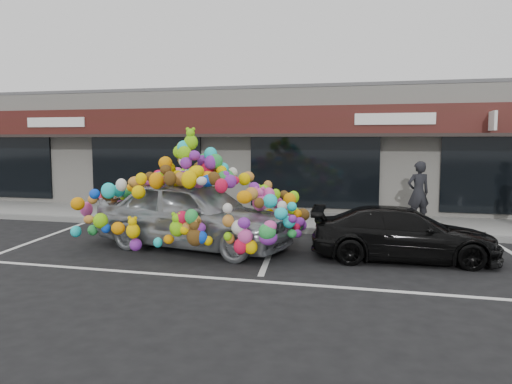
# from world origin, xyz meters

# --- Properties ---
(ground) EXTENTS (90.00, 90.00, 0.00)m
(ground) POSITION_xyz_m (0.00, 0.00, 0.00)
(ground) COLOR black
(ground) RESTS_ON ground
(shop_building) EXTENTS (24.00, 7.20, 4.31)m
(shop_building) POSITION_xyz_m (0.00, 8.44, 2.16)
(shop_building) COLOR beige
(shop_building) RESTS_ON ground
(sidewalk) EXTENTS (26.00, 3.00, 0.15)m
(sidewalk) POSITION_xyz_m (0.00, 4.00, 0.07)
(sidewalk) COLOR gray
(sidewalk) RESTS_ON ground
(kerb) EXTENTS (26.00, 0.18, 0.16)m
(kerb) POSITION_xyz_m (0.00, 2.50, 0.07)
(kerb) COLOR slate
(kerb) RESTS_ON ground
(parking_stripe_left) EXTENTS (0.73, 4.37, 0.01)m
(parking_stripe_left) POSITION_xyz_m (-3.20, 0.20, 0.00)
(parking_stripe_left) COLOR silver
(parking_stripe_left) RESTS_ON ground
(parking_stripe_mid) EXTENTS (0.73, 4.37, 0.01)m
(parking_stripe_mid) POSITION_xyz_m (2.80, 0.20, 0.00)
(parking_stripe_mid) COLOR silver
(parking_stripe_mid) RESTS_ON ground
(lane_line) EXTENTS (14.00, 0.12, 0.01)m
(lane_line) POSITION_xyz_m (2.00, -2.30, 0.00)
(lane_line) COLOR silver
(lane_line) RESTS_ON ground
(toy_car) EXTENTS (3.36, 5.28, 2.90)m
(toy_car) POSITION_xyz_m (1.01, -0.02, 0.98)
(toy_car) COLOR gray
(toy_car) RESTS_ON ground
(black_sedan) EXTENTS (1.83, 3.93, 1.11)m
(black_sedan) POSITION_xyz_m (5.69, 0.01, 0.56)
(black_sedan) COLOR black
(black_sedan) RESTS_ON ground
(pedestrian_a) EXTENTS (0.76, 0.64, 1.77)m
(pedestrian_a) POSITION_xyz_m (6.18, 3.88, 1.03)
(pedestrian_a) COLOR black
(pedestrian_a) RESTS_ON sidewalk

